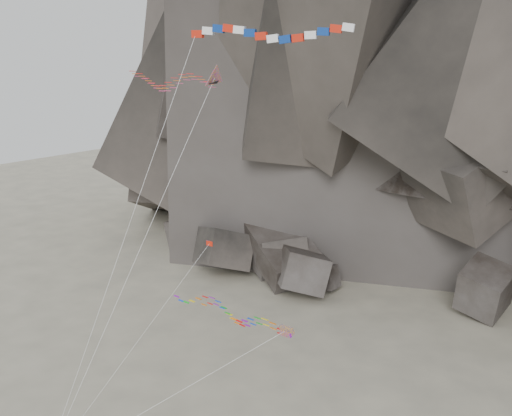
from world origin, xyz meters
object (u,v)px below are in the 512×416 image
Objects in this scene: delta_kite at (166,80)px; parafoil_kite at (223,309)px; banner_kite at (268,35)px; pennant_kite at (183,279)px.

delta_kite reaches higher than parafoil_kite.
banner_kite is 19.61m from pennant_kite.
delta_kite is at bearing 142.69° from pennant_kite.
delta_kite is 0.91× the size of banner_kite.
delta_kite is 10.51m from banner_kite.
parafoil_kite is 1.02× the size of pennant_kite.
banner_kite is at bearing 2.45° from parafoil_kite.
parafoil_kite is 5.62m from pennant_kite.
banner_kite is 2.08× the size of pennant_kite.
pennant_kite is at bearing -171.26° from banner_kite.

